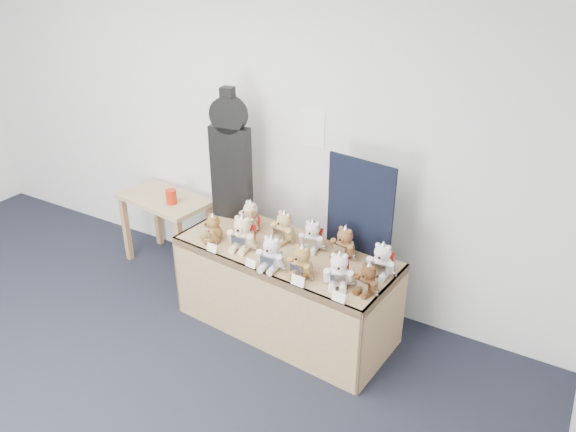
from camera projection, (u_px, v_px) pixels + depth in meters
The scene contains 22 objects.
room_shell at pixel (312, 128), 4.22m from camera, with size 6.00×6.00×6.00m.
display_table at pixel (280, 272), 4.10m from camera, with size 1.69×0.82×0.68m.
side_table at pixel (166, 210), 4.98m from camera, with size 0.86×0.55×0.67m.
guitar_case at pixel (231, 157), 4.34m from camera, with size 0.33×0.14×1.06m.
navy_board at pixel (360, 207), 3.93m from camera, with size 0.53×0.02×0.70m, color black.
red_cup at pixel (171, 197), 4.79m from camera, with size 0.09×0.09×0.12m, color #B3220B.
teddy_front_far_left at pixel (213, 229), 4.18m from camera, with size 0.19×0.20×0.24m.
teddy_front_left at pixel (243, 234), 4.06m from camera, with size 0.25×0.21×0.30m.
teddy_front_centre at pixel (271, 254), 3.83m from camera, with size 0.23×0.19×0.28m.
teddy_front_right at pixel (302, 263), 3.74m from camera, with size 0.21×0.19×0.26m.
teddy_front_far_right at pixel (339, 271), 3.64m from camera, with size 0.23×0.21×0.27m.
teddy_front_end at pixel (368, 280), 3.58m from camera, with size 0.19×0.17×0.23m.
teddy_back_left at pixel (250, 216), 4.34m from camera, with size 0.21×0.21×0.26m.
teddy_back_centre_left at pixel (284, 228), 4.17m from camera, with size 0.22×0.20×0.27m.
teddy_back_centre_right at pixel (312, 236), 4.06m from camera, with size 0.21×0.19×0.26m.
teddy_back_right at pixel (344, 243), 3.97m from camera, with size 0.22×0.19×0.26m.
teddy_back_end at pixel (382, 261), 3.75m from camera, with size 0.22×0.18×0.27m.
teddy_back_far_left at pixel (251, 220), 4.32m from camera, with size 0.17×0.18×0.22m.
entry_card_a at pixel (212, 248), 4.05m from camera, with size 0.09×0.00×0.06m, color white.
entry_card_b at pixel (251, 263), 3.87m from camera, with size 0.08×0.00×0.06m, color white.
entry_card_c at pixel (298, 281), 3.66m from camera, with size 0.10×0.00×0.07m, color white.
entry_card_d at pixel (339, 297), 3.51m from camera, with size 0.09×0.00×0.07m, color white.
Camera 1 is at (2.74, -1.11, 2.77)m, focal length 35.00 mm.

